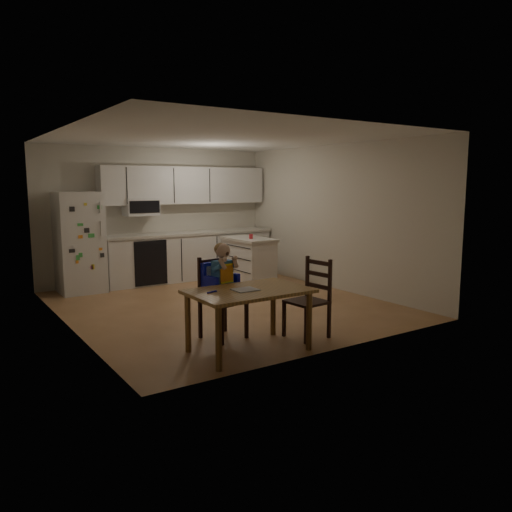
{
  "coord_description": "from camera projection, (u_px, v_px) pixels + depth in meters",
  "views": [
    {
      "loc": [
        -3.69,
        -6.46,
        1.83
      ],
      "look_at": [
        -0.33,
        -1.4,
        0.95
      ],
      "focal_mm": 35.0,
      "sensor_mm": 36.0,
      "label": 1
    }
  ],
  "objects": [
    {
      "name": "chair_booster",
      "position": [
        220.0,
        281.0,
        5.91
      ],
      "size": [
        0.51,
        0.51,
        1.15
      ],
      "rotation": [
        0.0,
        0.0,
        0.2
      ],
      "color": "black",
      "rests_on": "ground"
    },
    {
      "name": "refrigerator",
      "position": [
        79.0,
        242.0,
        8.41
      ],
      "size": [
        0.72,
        0.7,
        1.7
      ],
      "primitive_type": "cube",
      "color": "silver",
      "rests_on": "ground"
    },
    {
      "name": "toddler_spoon",
      "position": [
        211.0,
        292.0,
        5.26
      ],
      "size": [
        0.12,
        0.06,
        0.02
      ],
      "primitive_type": "cylinder",
      "rotation": [
        0.0,
        1.57,
        0.35
      ],
      "color": "#1015BE",
      "rests_on": "dining_table"
    },
    {
      "name": "red_cup",
      "position": [
        251.0,
        236.0,
        9.01
      ],
      "size": [
        0.07,
        0.07,
        0.09
      ],
      "primitive_type": "cylinder",
      "color": "red",
      "rests_on": "kitchen_island"
    },
    {
      "name": "dining_table",
      "position": [
        249.0,
        298.0,
        5.43
      ],
      "size": [
        1.29,
        0.83,
        0.69
      ],
      "color": "brown",
      "rests_on": "ground"
    },
    {
      "name": "kitchen_island",
      "position": [
        248.0,
        260.0,
        9.25
      ],
      "size": [
        0.6,
        1.15,
        0.85
      ],
      "color": "silver",
      "rests_on": "ground"
    },
    {
      "name": "room",
      "position": [
        207.0,
        221.0,
        7.83
      ],
      "size": [
        4.52,
        5.01,
        2.51
      ],
      "color": "#97673C",
      "rests_on": "ground"
    },
    {
      "name": "chair_side",
      "position": [
        312.0,
        292.0,
        6.0
      ],
      "size": [
        0.45,
        0.45,
        0.95
      ],
      "rotation": [
        0.0,
        0.0,
        -1.48
      ],
      "color": "black",
      "rests_on": "ground"
    },
    {
      "name": "kitchen_run",
      "position": [
        187.0,
        234.0,
        9.61
      ],
      "size": [
        3.37,
        0.62,
        2.15
      ],
      "color": "silver",
      "rests_on": "ground"
    },
    {
      "name": "napkin",
      "position": [
        245.0,
        290.0,
        5.39
      ],
      "size": [
        0.26,
        0.22,
        0.01
      ],
      "primitive_type": "cube",
      "color": "#AAAAAF",
      "rests_on": "dining_table"
    }
  ]
}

